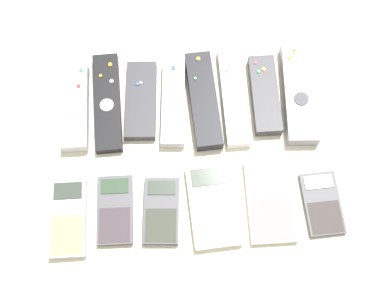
{
  "coord_description": "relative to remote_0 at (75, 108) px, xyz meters",
  "views": [
    {
      "loc": [
        -0.02,
        -0.33,
        0.94
      ],
      "look_at": [
        0.0,
        0.03,
        0.01
      ],
      "focal_mm": 50.0,
      "sensor_mm": 36.0,
      "label": 1
    }
  ],
  "objects": [
    {
      "name": "remote_2",
      "position": [
        0.13,
        0.01,
        -0.0
      ],
      "size": [
        0.07,
        0.16,
        0.02
      ],
      "rotation": [
        0.0,
        0.0,
        -0.05
      ],
      "color": "#333338",
      "rests_on": "ground_plane"
    },
    {
      "name": "remote_3",
      "position": [
        0.19,
        -0.0,
        -0.0
      ],
      "size": [
        0.06,
        0.18,
        0.03
      ],
      "rotation": [
        0.0,
        0.0,
        -0.07
      ],
      "color": "#B7B7BC",
      "rests_on": "ground_plane"
    },
    {
      "name": "calculator_3",
      "position": [
        0.25,
        -0.21,
        -0.0
      ],
      "size": [
        0.09,
        0.16,
        0.02
      ],
      "rotation": [
        0.0,
        0.0,
        0.06
      ],
      "color": "silver",
      "rests_on": "ground_plane"
    },
    {
      "name": "calculator_4",
      "position": [
        0.35,
        -0.2,
        -0.01
      ],
      "size": [
        0.08,
        0.15,
        0.02
      ],
      "rotation": [
        0.0,
        0.0,
        0.0
      ],
      "color": "beige",
      "rests_on": "ground_plane"
    },
    {
      "name": "calculator_0",
      "position": [
        -0.01,
        -0.21,
        -0.0
      ],
      "size": [
        0.06,
        0.14,
        0.02
      ],
      "rotation": [
        0.0,
        0.0,
        0.0
      ],
      "color": "#B2B2B7",
      "rests_on": "ground_plane"
    },
    {
      "name": "remote_0",
      "position": [
        0.0,
        0.0,
        0.0
      ],
      "size": [
        0.05,
        0.17,
        0.03
      ],
      "rotation": [
        0.0,
        0.0,
        -0.0
      ],
      "color": "#B7B7BC",
      "rests_on": "ground_plane"
    },
    {
      "name": "calculator_2",
      "position": [
        0.16,
        -0.21,
        -0.01
      ],
      "size": [
        0.07,
        0.12,
        0.02
      ],
      "rotation": [
        0.0,
        0.0,
        -0.06
      ],
      "color": "#4C4C51",
      "rests_on": "ground_plane"
    },
    {
      "name": "remote_5",
      "position": [
        0.31,
        0.01,
        -0.0
      ],
      "size": [
        0.05,
        0.21,
        0.02
      ],
      "rotation": [
        0.0,
        0.0,
        0.02
      ],
      "color": "white",
      "rests_on": "ground_plane"
    },
    {
      "name": "remote_4",
      "position": [
        0.25,
        0.0,
        0.0
      ],
      "size": [
        0.06,
        0.2,
        0.03
      ],
      "rotation": [
        0.0,
        0.0,
        0.06
      ],
      "color": "black",
      "rests_on": "ground_plane"
    },
    {
      "name": "remote_6",
      "position": [
        0.36,
        0.01,
        -0.0
      ],
      "size": [
        0.05,
        0.16,
        0.03
      ],
      "rotation": [
        0.0,
        0.0,
        0.0
      ],
      "color": "#333338",
      "rests_on": "ground_plane"
    },
    {
      "name": "ground_plane",
      "position": [
        0.22,
        -0.11,
        -0.01
      ],
      "size": [
        3.0,
        3.0,
        0.0
      ],
      "primitive_type": "plane",
      "color": "beige"
    },
    {
      "name": "calculator_5",
      "position": [
        0.45,
        -0.21,
        -0.01
      ],
      "size": [
        0.07,
        0.12,
        0.01
      ],
      "rotation": [
        0.0,
        0.0,
        0.05
      ],
      "color": "#4C4C51",
      "rests_on": "ground_plane"
    },
    {
      "name": "remote_7",
      "position": [
        0.43,
        0.0,
        0.0
      ],
      "size": [
        0.07,
        0.21,
        0.03
      ],
      "rotation": [
        0.0,
        0.0,
        -0.05
      ],
      "color": "gray",
      "rests_on": "ground_plane"
    },
    {
      "name": "calculator_1",
      "position": [
        0.07,
        -0.2,
        -0.01
      ],
      "size": [
        0.06,
        0.13,
        0.02
      ],
      "rotation": [
        0.0,
        0.0,
        -0.01
      ],
      "color": "#4C4C51",
      "rests_on": "ground_plane"
    },
    {
      "name": "remote_1",
      "position": [
        0.06,
        0.01,
        -0.0
      ],
      "size": [
        0.06,
        0.2,
        0.02
      ],
      "rotation": [
        0.0,
        0.0,
        0.03
      ],
      "color": "black",
      "rests_on": "ground_plane"
    }
  ]
}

